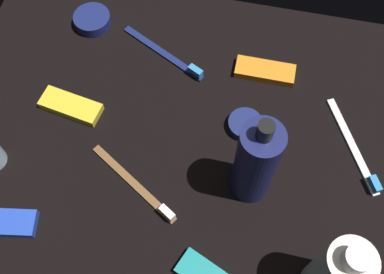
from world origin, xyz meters
TOP-DOWN VIEW (x-y plane):
  - ground_plane at (0.00, 0.00)cm, footprint 84.00×64.00cm
  - lotion_bottle at (-10.22, 4.92)cm, footprint 6.06×6.06cm
  - bodywash_bottle at (-22.70, 17.64)cm, footprint 6.19×6.19cm
  - toothbrush_brown at (6.63, 9.11)cm, footprint 15.97×10.43cm
  - toothbrush_white at (-26.17, -4.32)cm, footprint 9.52×16.45cm
  - toothbrush_navy at (7.92, -16.32)cm, footprint 16.60×9.21cm
  - snack_bar_orange at (-9.62, -16.41)cm, footprint 10.40×4.00cm
  - snack_bar_blue at (25.26, 18.90)cm, footprint 10.92×5.69cm
  - snack_bar_yellow at (21.51, -2.54)cm, footprint 10.92×5.67cm
  - cream_tin_left at (-7.90, -5.13)cm, footprint 5.68×5.68cm
  - cream_tin_right at (23.38, -20.84)cm, footprint 6.78×6.78cm

SIDE VIEW (x-z plane):
  - ground_plane at x=0.00cm, z-range -1.20..0.00cm
  - toothbrush_brown at x=6.63cm, z-range -0.44..1.66cm
  - toothbrush_white at x=-26.17cm, z-range -0.44..1.66cm
  - toothbrush_navy at x=7.92cm, z-range -0.44..1.66cm
  - snack_bar_orange at x=-9.62cm, z-range 0.00..1.50cm
  - snack_bar_blue at x=25.26cm, z-range 0.00..1.50cm
  - snack_bar_yellow at x=21.51cm, z-range 0.00..1.50cm
  - cream_tin_left at x=-7.90cm, z-range 0.00..1.70cm
  - cream_tin_right at x=23.38cm, z-range 0.00..2.11cm
  - bodywash_bottle at x=-22.70cm, z-range -0.78..16.80cm
  - lotion_bottle at x=-10.22cm, z-range -1.19..18.85cm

